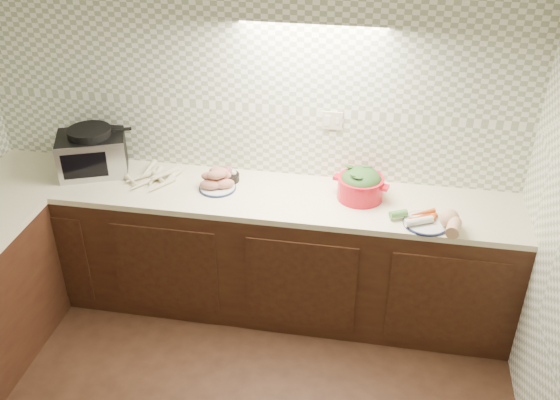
% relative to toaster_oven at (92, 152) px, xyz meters
% --- Properties ---
extents(room, '(3.60, 3.60, 2.60)m').
position_rel_toaster_oven_xyz_m(room, '(1.05, -1.60, 0.58)').
color(room, black).
rests_on(room, ground).
extents(counter, '(3.60, 3.60, 0.90)m').
position_rel_toaster_oven_xyz_m(counter, '(0.37, -0.92, -0.60)').
color(counter, black).
rests_on(counter, ground).
extents(toaster_oven, '(0.54, 0.48, 0.31)m').
position_rel_toaster_oven_xyz_m(toaster_oven, '(0.00, 0.00, 0.00)').
color(toaster_oven, black).
rests_on(toaster_oven, counter).
extents(parsnip_pile, '(0.33, 0.37, 0.07)m').
position_rel_toaster_oven_xyz_m(parsnip_pile, '(0.45, -0.06, -0.12)').
color(parsnip_pile, beige).
rests_on(parsnip_pile, counter).
extents(sweet_potato_plate, '(0.25, 0.24, 0.15)m').
position_rel_toaster_oven_xyz_m(sweet_potato_plate, '(0.89, -0.09, -0.09)').
color(sweet_potato_plate, '#151F47').
rests_on(sweet_potato_plate, counter).
extents(onion_bowl, '(0.14, 0.14, 0.10)m').
position_rel_toaster_oven_xyz_m(onion_bowl, '(0.94, 0.03, -0.11)').
color(onion_bowl, black).
rests_on(onion_bowl, counter).
extents(dutch_oven, '(0.36, 0.36, 0.20)m').
position_rel_toaster_oven_xyz_m(dutch_oven, '(1.82, -0.04, -0.05)').
color(dutch_oven, red).
rests_on(dutch_oven, counter).
extents(veg_plate, '(0.45, 0.30, 0.13)m').
position_rel_toaster_oven_xyz_m(veg_plate, '(2.28, -0.29, -0.10)').
color(veg_plate, '#151F47').
rests_on(veg_plate, counter).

